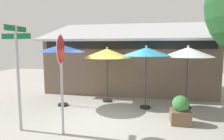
# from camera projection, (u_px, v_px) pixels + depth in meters

# --- Properties ---
(ground_plane) EXTENTS (28.00, 28.00, 0.10)m
(ground_plane) POSITION_uv_depth(u_px,v_px,m) (102.00, 119.00, 7.09)
(ground_plane) COLOR #9E9B93
(cafe_building) EXTENTS (9.42, 4.58, 4.15)m
(cafe_building) POSITION_uv_depth(u_px,v_px,m) (130.00, 63.00, 11.67)
(cafe_building) COLOR #705B4C
(cafe_building) RESTS_ON ground
(street_sign_post) EXTENTS (0.94, 1.00, 3.17)m
(street_sign_post) POSITION_uv_depth(u_px,v_px,m) (17.00, 67.00, 5.79)
(street_sign_post) COLOR #A8AAB2
(street_sign_post) RESTS_ON ground
(stop_sign) EXTENTS (0.17, 0.84, 2.89)m
(stop_sign) POSITION_uv_depth(u_px,v_px,m) (61.00, 64.00, 5.52)
(stop_sign) COLOR #A8AAB2
(stop_sign) RESTS_ON ground
(patio_umbrella_royal_blue_left) EXTENTS (2.03, 2.03, 2.71)m
(patio_umbrella_royal_blue_left) POSITION_uv_depth(u_px,v_px,m) (61.00, 49.00, 8.26)
(patio_umbrella_royal_blue_left) COLOR black
(patio_umbrella_royal_blue_left) RESTS_ON ground
(patio_umbrella_mustard_center) EXTENTS (2.22, 2.22, 2.54)m
(patio_umbrella_mustard_center) POSITION_uv_depth(u_px,v_px,m) (107.00, 54.00, 8.95)
(patio_umbrella_mustard_center) COLOR black
(patio_umbrella_mustard_center) RESTS_ON ground
(patio_umbrella_teal_right) EXTENTS (1.96, 1.96, 2.60)m
(patio_umbrella_teal_right) POSITION_uv_depth(u_px,v_px,m) (146.00, 52.00, 7.91)
(patio_umbrella_teal_right) COLOR black
(patio_umbrella_teal_right) RESTS_ON ground
(patio_umbrella_ivory_far_right) EXTENTS (2.04, 2.04, 2.61)m
(patio_umbrella_ivory_far_right) POSITION_uv_depth(u_px,v_px,m) (188.00, 53.00, 7.90)
(patio_umbrella_ivory_far_right) COLOR black
(patio_umbrella_ivory_far_right) RESTS_ON ground
(sidewalk_planter) EXTENTS (0.63, 0.63, 0.95)m
(sidewalk_planter) POSITION_uv_depth(u_px,v_px,m) (180.00, 111.00, 6.48)
(sidewalk_planter) COLOR brown
(sidewalk_planter) RESTS_ON ground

